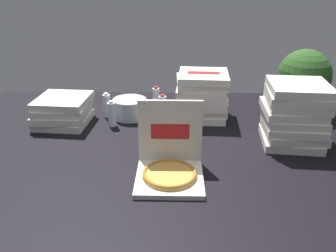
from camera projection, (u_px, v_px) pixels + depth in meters
ground_plane at (166, 154)px, 2.24m from camera, size 3.20×2.40×0.02m
open_pizza_box at (170, 162)px, 1.96m from camera, size 0.37×0.40×0.40m
pizza_stack_right_mid at (201, 95)px, 2.71m from camera, size 0.41×0.41×0.36m
pizza_stack_right_far at (294, 114)px, 2.29m from camera, size 0.42×0.43×0.41m
pizza_stack_center_near at (63, 111)px, 2.62m from camera, size 0.41×0.41×0.21m
ice_bucket at (130, 108)px, 2.75m from camera, size 0.27×0.27×0.15m
water_bottle_0 at (155, 112)px, 2.62m from camera, size 0.06×0.06×0.20m
water_bottle_1 at (162, 107)px, 2.71m from camera, size 0.06×0.06×0.20m
water_bottle_2 at (148, 115)px, 2.57m from camera, size 0.06×0.06×0.20m
water_bottle_3 at (156, 99)px, 2.89m from camera, size 0.06×0.06×0.20m
water_bottle_4 at (107, 106)px, 2.75m from camera, size 0.06×0.06×0.20m
water_bottle_5 at (112, 114)px, 2.58m from camera, size 0.06×0.06×0.20m
potted_plant at (304, 77)px, 2.78m from camera, size 0.42×0.42×0.51m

